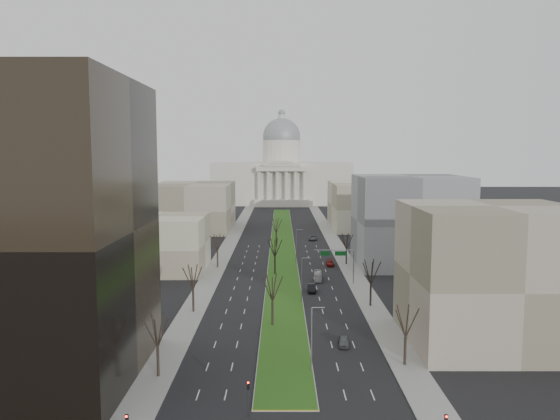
{
  "coord_description": "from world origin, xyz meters",
  "views": [
    {
      "loc": [
        -0.58,
        -53.19,
        30.49
      ],
      "look_at": [
        -0.76,
        107.57,
        13.2
      ],
      "focal_mm": 35.0,
      "sensor_mm": 36.0,
      "label": 1
    }
  ],
  "objects_px": {
    "car_grey_near": "(344,341)",
    "car_red": "(330,263)",
    "car_grey_far": "(313,238)",
    "box_van": "(318,276)",
    "car_black": "(312,288)"
  },
  "relations": [
    {
      "from": "car_grey_far",
      "to": "box_van",
      "type": "xyz_separation_m",
      "value": [
        -2.31,
        -58.93,
        0.23
      ]
    },
    {
      "from": "car_grey_far",
      "to": "box_van",
      "type": "distance_m",
      "value": 58.97
    },
    {
      "from": "car_grey_near",
      "to": "car_red",
      "type": "xyz_separation_m",
      "value": [
        3.3,
        60.65,
        0.01
      ]
    },
    {
      "from": "car_grey_far",
      "to": "car_grey_near",
      "type": "bearing_deg",
      "value": -85.52
    },
    {
      "from": "car_grey_near",
      "to": "car_grey_far",
      "type": "xyz_separation_m",
      "value": [
        1.26,
        103.07,
        0.06
      ]
    },
    {
      "from": "car_red",
      "to": "box_van",
      "type": "xyz_separation_m",
      "value": [
        -4.34,
        -16.5,
        0.29
      ]
    },
    {
      "from": "car_black",
      "to": "car_red",
      "type": "xyz_separation_m",
      "value": [
        6.44,
        27.39,
        -0.11
      ]
    },
    {
      "from": "car_red",
      "to": "car_black",
      "type": "bearing_deg",
      "value": -103.08
    },
    {
      "from": "car_grey_near",
      "to": "car_red",
      "type": "bearing_deg",
      "value": 90.83
    },
    {
      "from": "car_grey_near",
      "to": "car_grey_far",
      "type": "bearing_deg",
      "value": 93.24
    },
    {
      "from": "car_grey_near",
      "to": "box_van",
      "type": "distance_m",
      "value": 44.16
    },
    {
      "from": "car_red",
      "to": "car_grey_far",
      "type": "distance_m",
      "value": 42.48
    },
    {
      "from": "car_black",
      "to": "car_red",
      "type": "height_order",
      "value": "car_black"
    },
    {
      "from": "car_black",
      "to": "car_grey_near",
      "type": "bearing_deg",
      "value": -83.68
    },
    {
      "from": "car_red",
      "to": "car_grey_far",
      "type": "bearing_deg",
      "value": 92.91
    }
  ]
}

